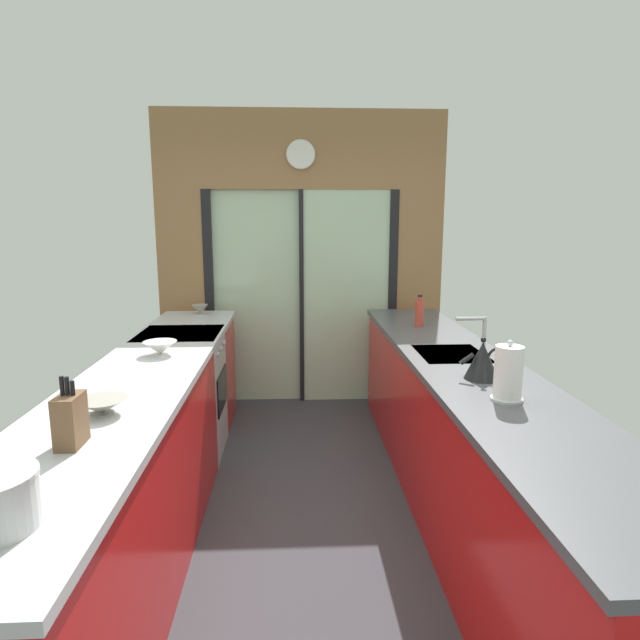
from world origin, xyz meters
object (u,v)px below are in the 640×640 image
Objects in this scene: oven_range at (183,394)px; soap_bottle at (419,313)px; kettle at (483,360)px; knife_block at (70,420)px; mixing_bowl_mid at (160,348)px; mixing_bowl_far at (200,309)px; paper_towel_roll at (508,374)px; mixing_bowl_near at (102,406)px.

soap_bottle reaches higher than oven_range.
knife_block is at bearing -157.57° from kettle.
mixing_bowl_mid is 0.76× the size of kettle.
mixing_bowl_mid is 1.32m from knife_block.
mixing_bowl_mid is 0.77× the size of knife_block.
mixing_bowl_mid is 1.44× the size of mixing_bowl_far.
kettle is 1.09× the size of soap_bottle.
knife_block reaches higher than kettle.
soap_bottle is at bearing 90.09° from kettle.
paper_towel_roll reaches higher than knife_block.
kettle is at bearing -89.91° from soap_bottle.
knife_block reaches higher than mixing_bowl_far.
mixing_bowl_far is 0.53× the size of kettle.
mixing_bowl_far is 0.54× the size of knife_block.
kettle reaches higher than mixing_bowl_near.
oven_range is at bearing 145.63° from kettle.
paper_towel_roll is (1.78, 0.40, 0.03)m from knife_block.
mixing_bowl_near is 0.76× the size of paper_towel_roll.
soap_bottle is (1.80, 0.15, 0.57)m from oven_range.
mixing_bowl_near is 1.06× the size of mixing_bowl_mid.
kettle is (1.78, 0.74, -0.00)m from knife_block.
mixing_bowl_mid is 0.83× the size of soap_bottle.
oven_range is 3.50× the size of knife_block.
mixing_bowl_far is 2.68m from kettle.
mixing_bowl_near is 1.01m from mixing_bowl_mid.
mixing_bowl_near is 1.83m from kettle.
knife_block is (-0.00, -2.74, 0.05)m from mixing_bowl_far.
mixing_bowl_mid reaches higher than oven_range.
soap_bottle reaches higher than mixing_bowl_far.
kettle is 1.38m from soap_bottle.
oven_range is at bearing 90.54° from knife_block.
mixing_bowl_mid is 0.72× the size of paper_towel_roll.
oven_range is 2.05m from knife_block.
mixing_bowl_far is at bearing 90.00° from mixing_bowl_near.
mixing_bowl_mid is at bearing -88.36° from oven_range.
mixing_bowl_mid reaches higher than mixing_bowl_far.
mixing_bowl_near is 0.32m from knife_block.
mixing_bowl_near is at bearing -90.00° from mixing_bowl_far.
knife_block is 2.76m from soap_bottle.
oven_range is 0.93m from mixing_bowl_far.
paper_towel_roll is at bearing -41.00° from oven_range.
mixing_bowl_far reaches higher than oven_range.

